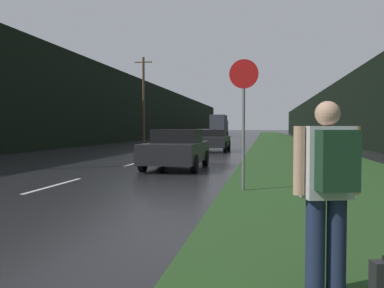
# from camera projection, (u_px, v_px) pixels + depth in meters

# --- Properties ---
(grass_verge) EXTENTS (6.00, 240.00, 0.02)m
(grass_verge) POSITION_uv_depth(u_px,v_px,m) (284.00, 143.00, 40.28)
(grass_verge) COLOR #26471E
(grass_verge) RESTS_ON ground_plane
(lane_stripe_b) EXTENTS (0.12, 3.00, 0.01)m
(lane_stripe_b) POSITION_uv_depth(u_px,v_px,m) (55.00, 185.00, 10.87)
(lane_stripe_b) COLOR silver
(lane_stripe_b) RESTS_ON ground_plane
(lane_stripe_c) EXTENTS (0.12, 3.00, 0.01)m
(lane_stripe_c) POSITION_uv_depth(u_px,v_px,m) (136.00, 163.00, 17.76)
(lane_stripe_c) COLOR silver
(lane_stripe_c) RESTS_ON ground_plane
(lane_stripe_d) EXTENTS (0.12, 3.00, 0.01)m
(lane_stripe_d) POSITION_uv_depth(u_px,v_px,m) (172.00, 153.00, 24.64)
(lane_stripe_d) COLOR silver
(lane_stripe_d) RESTS_ON ground_plane
(lane_stripe_e) EXTENTS (0.12, 3.00, 0.01)m
(lane_stripe_e) POSITION_uv_depth(u_px,v_px,m) (192.00, 148.00, 31.53)
(lane_stripe_e) COLOR silver
(lane_stripe_e) RESTS_ON ground_plane
(lane_stripe_f) EXTENTS (0.12, 3.00, 0.01)m
(lane_stripe_f) POSITION_uv_depth(u_px,v_px,m) (205.00, 144.00, 38.42)
(lane_stripe_f) COLOR silver
(lane_stripe_f) RESTS_ON ground_plane
(treeline_far_side) EXTENTS (2.00, 140.00, 7.61)m
(treeline_far_side) POSITION_uv_depth(u_px,v_px,m) (140.00, 111.00, 53.12)
(treeline_far_side) COLOR black
(treeline_far_side) RESTS_ON ground_plane
(treeline_near_side) EXTENTS (2.00, 140.00, 6.13)m
(treeline_near_side) POSITION_uv_depth(u_px,v_px,m) (331.00, 115.00, 48.95)
(treeline_near_side) COLOR black
(treeline_near_side) RESTS_ON ground_plane
(utility_pole_far) EXTENTS (1.80, 0.24, 8.64)m
(utility_pole_far) POSITION_uv_depth(u_px,v_px,m) (144.00, 99.00, 40.83)
(utility_pole_far) COLOR #4C3823
(utility_pole_far) RESTS_ON ground_plane
(stop_sign) EXTENTS (0.71, 0.07, 3.20)m
(stop_sign) POSITION_uv_depth(u_px,v_px,m) (244.00, 110.00, 9.85)
(stop_sign) COLOR slate
(stop_sign) RESTS_ON ground_plane
(hitchhiker_with_backpack) EXTENTS (0.60, 0.50, 1.78)m
(hitchhiker_with_backpack) POSITION_uv_depth(u_px,v_px,m) (328.00, 186.00, 3.62)
(hitchhiker_with_backpack) COLOR #1E2847
(hitchhiker_with_backpack) RESTS_ON ground_plane
(car_passing_near) EXTENTS (2.05, 4.27, 1.49)m
(car_passing_near) POSITION_uv_depth(u_px,v_px,m) (177.00, 149.00, 15.41)
(car_passing_near) COLOR black
(car_passing_near) RESTS_ON ground_plane
(car_passing_far) EXTENTS (1.99, 4.07, 1.43)m
(car_passing_far) POSITION_uv_depth(u_px,v_px,m) (213.00, 140.00, 26.56)
(car_passing_far) COLOR black
(car_passing_far) RESTS_ON ground_plane
(car_oncoming) EXTENTS (1.88, 4.63, 1.40)m
(car_oncoming) POSITION_uv_depth(u_px,v_px,m) (204.00, 134.00, 53.33)
(car_oncoming) COLOR #9E9EA3
(car_oncoming) RESTS_ON ground_plane
(delivery_truck) EXTENTS (2.62, 8.29, 3.77)m
(delivery_truck) POSITION_uv_depth(u_px,v_px,m) (219.00, 126.00, 71.24)
(delivery_truck) COLOR black
(delivery_truck) RESTS_ON ground_plane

